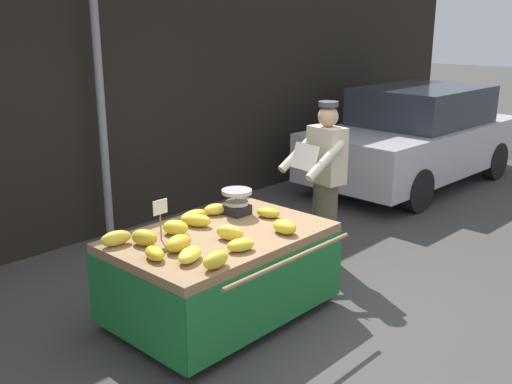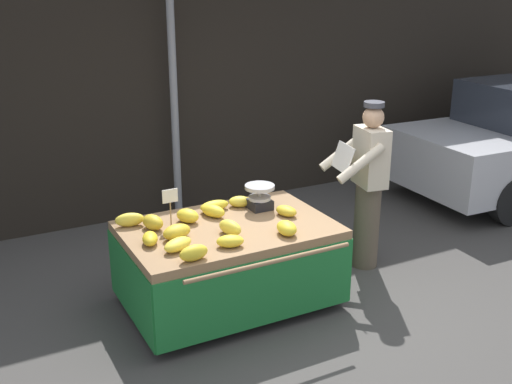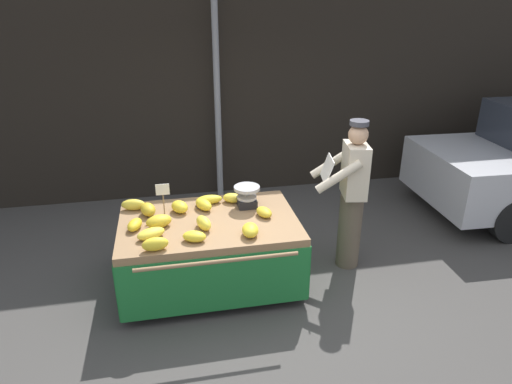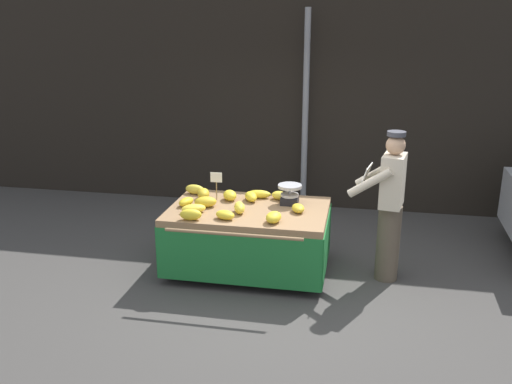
{
  "view_description": "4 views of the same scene",
  "coord_description": "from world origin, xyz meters",
  "px_view_note": "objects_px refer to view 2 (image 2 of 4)",
  "views": [
    {
      "loc": [
        -3.75,
        -2.91,
        2.49
      ],
      "look_at": [
        -0.2,
        0.38,
        1.08
      ],
      "focal_mm": 41.37,
      "sensor_mm": 36.0,
      "label": 1
    },
    {
      "loc": [
        -2.68,
        -4.12,
        2.87
      ],
      "look_at": [
        -0.26,
        0.47,
        1.05
      ],
      "focal_mm": 43.75,
      "sensor_mm": 36.0,
      "label": 2
    },
    {
      "loc": [
        -0.88,
        -3.68,
        2.9
      ],
      "look_at": [
        -0.02,
        0.62,
        0.98
      ],
      "focal_mm": 31.82,
      "sensor_mm": 36.0,
      "label": 3
    },
    {
      "loc": [
        0.68,
        -5.34,
        2.83
      ],
      "look_at": [
        -0.43,
        0.35,
        1.02
      ],
      "focal_mm": 38.35,
      "sensor_mm": 36.0,
      "label": 4
    }
  ],
  "objects_px": {
    "banana_cart": "(228,246)",
    "weighing_scale": "(260,197)",
    "banana_bunch_5": "(230,241)",
    "banana_bunch_7": "(177,232)",
    "banana_bunch_0": "(213,211)",
    "banana_bunch_2": "(178,244)",
    "banana_bunch_10": "(188,216)",
    "banana_bunch_11": "(214,206)",
    "banana_bunch_1": "(240,201)",
    "vendor_person": "(368,185)",
    "price_sign": "(170,199)",
    "banana_bunch_12": "(150,239)",
    "street_pole": "(174,96)",
    "banana_bunch_3": "(153,222)",
    "banana_bunch_13": "(130,220)",
    "banana_bunch_6": "(194,253)",
    "banana_bunch_8": "(230,228)",
    "banana_bunch_4": "(286,211)",
    "banana_bunch_9": "(287,228)"
  },
  "relations": [
    {
      "from": "banana_bunch_4",
      "to": "banana_bunch_9",
      "type": "distance_m",
      "value": 0.43
    },
    {
      "from": "vendor_person",
      "to": "banana_bunch_13",
      "type": "bearing_deg",
      "value": 172.47
    },
    {
      "from": "price_sign",
      "to": "banana_bunch_1",
      "type": "xyz_separation_m",
      "value": [
        0.74,
        0.15,
        -0.2
      ]
    },
    {
      "from": "banana_bunch_0",
      "to": "banana_bunch_13",
      "type": "height_order",
      "value": "banana_bunch_13"
    },
    {
      "from": "banana_bunch_2",
      "to": "banana_bunch_13",
      "type": "distance_m",
      "value": 0.69
    },
    {
      "from": "banana_bunch_5",
      "to": "banana_bunch_7",
      "type": "relative_size",
      "value": 0.88
    },
    {
      "from": "weighing_scale",
      "to": "banana_bunch_10",
      "type": "distance_m",
      "value": 0.73
    },
    {
      "from": "banana_cart",
      "to": "banana_bunch_12",
      "type": "xyz_separation_m",
      "value": [
        -0.73,
        -0.05,
        0.24
      ]
    },
    {
      "from": "banana_bunch_3",
      "to": "banana_bunch_4",
      "type": "height_order",
      "value": "banana_bunch_3"
    },
    {
      "from": "banana_bunch_3",
      "to": "banana_bunch_6",
      "type": "bearing_deg",
      "value": -84.22
    },
    {
      "from": "street_pole",
      "to": "banana_bunch_8",
      "type": "xyz_separation_m",
      "value": [
        -0.45,
        -2.46,
        -0.67
      ]
    },
    {
      "from": "banana_bunch_1",
      "to": "vendor_person",
      "type": "height_order",
      "value": "vendor_person"
    },
    {
      "from": "banana_bunch_0",
      "to": "banana_bunch_11",
      "type": "distance_m",
      "value": 0.15
    },
    {
      "from": "banana_cart",
      "to": "banana_bunch_5",
      "type": "relative_size",
      "value": 8.21
    },
    {
      "from": "banana_bunch_1",
      "to": "banana_bunch_0",
      "type": "bearing_deg",
      "value": -159.71
    },
    {
      "from": "banana_bunch_6",
      "to": "banana_bunch_13",
      "type": "distance_m",
      "value": 0.93
    },
    {
      "from": "banana_bunch_0",
      "to": "banana_bunch_2",
      "type": "xyz_separation_m",
      "value": [
        -0.55,
        -0.53,
        -0.01
      ]
    },
    {
      "from": "banana_bunch_10",
      "to": "banana_bunch_7",
      "type": "bearing_deg",
      "value": -126.01
    },
    {
      "from": "banana_bunch_6",
      "to": "vendor_person",
      "type": "xyz_separation_m",
      "value": [
        2.11,
        0.59,
        0.04
      ]
    },
    {
      "from": "banana_bunch_8",
      "to": "banana_bunch_9",
      "type": "xyz_separation_m",
      "value": [
        0.42,
        -0.22,
        -0.0
      ]
    },
    {
      "from": "banana_bunch_1",
      "to": "banana_bunch_2",
      "type": "xyz_separation_m",
      "value": [
        -0.88,
        -0.65,
        -0.0
      ]
    },
    {
      "from": "weighing_scale",
      "to": "banana_bunch_5",
      "type": "height_order",
      "value": "weighing_scale"
    },
    {
      "from": "banana_bunch_4",
      "to": "banana_bunch_3",
      "type": "bearing_deg",
      "value": 167.49
    },
    {
      "from": "banana_bunch_6",
      "to": "banana_bunch_10",
      "type": "bearing_deg",
      "value": 71.52
    },
    {
      "from": "banana_cart",
      "to": "vendor_person",
      "type": "distance_m",
      "value": 1.61
    },
    {
      "from": "banana_cart",
      "to": "banana_bunch_7",
      "type": "distance_m",
      "value": 0.56
    },
    {
      "from": "street_pole",
      "to": "banana_bunch_3",
      "type": "height_order",
      "value": "street_pole"
    },
    {
      "from": "banana_bunch_5",
      "to": "banana_bunch_6",
      "type": "bearing_deg",
      "value": -164.72
    },
    {
      "from": "street_pole",
      "to": "banana_bunch_10",
      "type": "bearing_deg",
      "value": -108.18
    },
    {
      "from": "banana_cart",
      "to": "banana_bunch_4",
      "type": "relative_size",
      "value": 8.32
    },
    {
      "from": "banana_bunch_9",
      "to": "banana_bunch_11",
      "type": "bearing_deg",
      "value": 111.3
    },
    {
      "from": "banana_bunch_4",
      "to": "banana_bunch_7",
      "type": "height_order",
      "value": "banana_bunch_7"
    },
    {
      "from": "banana_bunch_9",
      "to": "banana_cart",
      "type": "bearing_deg",
      "value": 131.74
    },
    {
      "from": "banana_cart",
      "to": "banana_bunch_12",
      "type": "distance_m",
      "value": 0.77
    },
    {
      "from": "banana_bunch_2",
      "to": "banana_bunch_11",
      "type": "distance_m",
      "value": 0.91
    },
    {
      "from": "banana_cart",
      "to": "banana_bunch_8",
      "type": "distance_m",
      "value": 0.32
    },
    {
      "from": "banana_bunch_5",
      "to": "vendor_person",
      "type": "relative_size",
      "value": 0.13
    },
    {
      "from": "price_sign",
      "to": "vendor_person",
      "type": "height_order",
      "value": "vendor_person"
    },
    {
      "from": "banana_bunch_12",
      "to": "banana_bunch_10",
      "type": "bearing_deg",
      "value": 33.72
    },
    {
      "from": "street_pole",
      "to": "banana_bunch_3",
      "type": "bearing_deg",
      "value": -115.92
    },
    {
      "from": "street_pole",
      "to": "banana_bunch_8",
      "type": "relative_size",
      "value": 12.43
    },
    {
      "from": "banana_bunch_13",
      "to": "vendor_person",
      "type": "bearing_deg",
      "value": -7.53
    },
    {
      "from": "banana_bunch_10",
      "to": "banana_bunch_11",
      "type": "distance_m",
      "value": 0.36
    },
    {
      "from": "price_sign",
      "to": "banana_bunch_11",
      "type": "distance_m",
      "value": 0.55
    },
    {
      "from": "banana_bunch_1",
      "to": "vendor_person",
      "type": "distance_m",
      "value": 1.31
    },
    {
      "from": "weighing_scale",
      "to": "banana_bunch_2",
      "type": "relative_size",
      "value": 1.02
    },
    {
      "from": "vendor_person",
      "to": "banana_bunch_12",
      "type": "bearing_deg",
      "value": -176.49
    },
    {
      "from": "banana_cart",
      "to": "weighing_scale",
      "type": "distance_m",
      "value": 0.6
    },
    {
      "from": "banana_bunch_10",
      "to": "banana_bunch_11",
      "type": "xyz_separation_m",
      "value": [
        0.33,
        0.15,
        -0.01
      ]
    },
    {
      "from": "street_pole",
      "to": "banana_bunch_4",
      "type": "relative_size",
      "value": 13.7
    }
  ]
}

